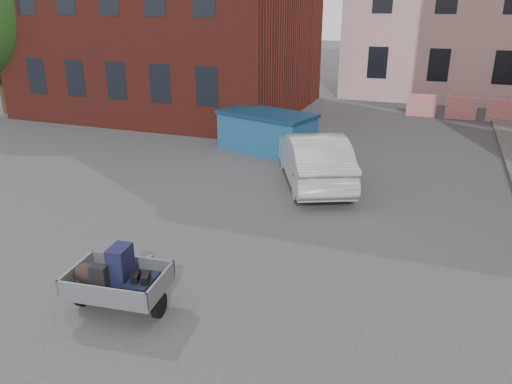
% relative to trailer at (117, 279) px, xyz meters
% --- Properties ---
extents(ground, '(120.00, 120.00, 0.00)m').
position_rel_trailer_xyz_m(ground, '(1.49, 2.97, -0.61)').
color(ground, '#38383A').
rests_on(ground, ground).
extents(far_building, '(6.00, 6.00, 8.00)m').
position_rel_trailer_xyz_m(far_building, '(-18.51, 24.97, 3.39)').
color(far_building, maroon).
rests_on(far_building, ground).
extents(barriers, '(4.70, 0.18, 1.00)m').
position_rel_trailer_xyz_m(barriers, '(5.69, 17.97, -0.11)').
color(barriers, red).
rests_on(barriers, ground).
extents(trailer, '(1.71, 1.88, 1.20)m').
position_rel_trailer_xyz_m(trailer, '(0.00, 0.00, 0.00)').
color(trailer, black).
rests_on(trailer, ground).
extents(dumpster, '(3.68, 2.62, 1.39)m').
position_rel_trailer_xyz_m(dumpster, '(-0.82, 10.12, 0.09)').
color(dumpster, '#1B5081').
rests_on(dumpster, ground).
extents(silver_car, '(3.32, 4.80, 1.50)m').
position_rel_trailer_xyz_m(silver_car, '(1.52, 7.51, 0.14)').
color(silver_car, '#ACAFB4').
rests_on(silver_car, ground).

